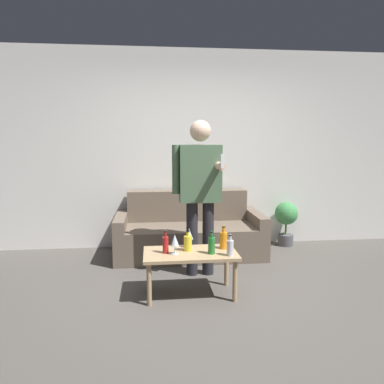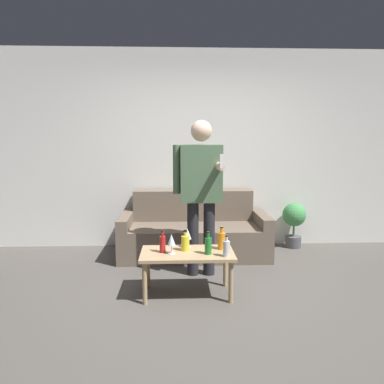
{
  "view_description": "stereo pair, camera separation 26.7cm",
  "coord_description": "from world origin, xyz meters",
  "px_view_note": "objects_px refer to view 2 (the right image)",
  "views": [
    {
      "loc": [
        -0.6,
        -3.1,
        1.51
      ],
      "look_at": [
        -0.17,
        0.74,
        0.95
      ],
      "focal_mm": 35.0,
      "sensor_mm": 36.0,
      "label": 1
    },
    {
      "loc": [
        -0.33,
        -3.12,
        1.51
      ],
      "look_at": [
        -0.17,
        0.74,
        0.95
      ],
      "focal_mm": 35.0,
      "sensor_mm": 36.0,
      "label": 2
    }
  ],
  "objects_px": {
    "coffee_table": "(187,258)",
    "couch": "(194,232)",
    "person_standing_front": "(201,186)",
    "bottle_orange": "(208,245)"
  },
  "relations": [
    {
      "from": "coffee_table",
      "to": "bottle_orange",
      "type": "height_order",
      "value": "bottle_orange"
    },
    {
      "from": "couch",
      "to": "person_standing_front",
      "type": "xyz_separation_m",
      "value": [
        0.04,
        -0.76,
        0.71
      ]
    },
    {
      "from": "bottle_orange",
      "to": "person_standing_front",
      "type": "xyz_separation_m",
      "value": [
        -0.03,
        0.61,
        0.48
      ]
    },
    {
      "from": "couch",
      "to": "bottle_orange",
      "type": "xyz_separation_m",
      "value": [
        0.07,
        -1.37,
        0.23
      ]
    },
    {
      "from": "coffee_table",
      "to": "person_standing_front",
      "type": "bearing_deg",
      "value": 73.43
    },
    {
      "from": "couch",
      "to": "bottle_orange",
      "type": "distance_m",
      "value": 1.39
    },
    {
      "from": "couch",
      "to": "coffee_table",
      "type": "xyz_separation_m",
      "value": [
        -0.12,
        -1.3,
        0.08
      ]
    },
    {
      "from": "coffee_table",
      "to": "couch",
      "type": "bearing_deg",
      "value": 84.58
    },
    {
      "from": "coffee_table",
      "to": "person_standing_front",
      "type": "height_order",
      "value": "person_standing_front"
    },
    {
      "from": "couch",
      "to": "bottle_orange",
      "type": "height_order",
      "value": "couch"
    }
  ]
}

